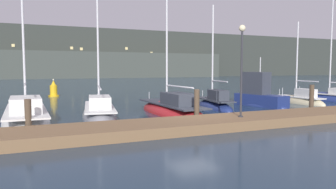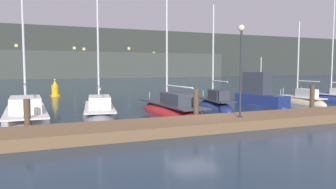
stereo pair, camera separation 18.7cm
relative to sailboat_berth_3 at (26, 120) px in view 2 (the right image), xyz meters
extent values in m
plane|color=#1E3347|center=(8.21, -2.96, -0.17)|extent=(400.00, 400.00, 0.00)
cube|color=brown|center=(8.21, -4.98, 0.05)|extent=(41.22, 2.80, 0.45)
cylinder|color=#4C3D2D|center=(0.08, -3.33, 0.60)|extent=(0.28, 0.28, 1.54)
cylinder|color=#4C3D2D|center=(8.21, -3.33, 0.70)|extent=(0.28, 0.28, 1.74)
cylinder|color=#4C3D2D|center=(16.35, -3.33, 0.74)|extent=(0.28, 0.28, 1.82)
ellipsoid|color=white|center=(0.00, 0.10, -0.17)|extent=(2.35, 8.35, 1.16)
cube|color=silver|center=(0.00, 0.10, 0.49)|extent=(1.98, 7.01, 0.08)
cube|color=silver|center=(0.00, -0.90, 0.90)|extent=(1.41, 2.67, 0.73)
cylinder|color=silver|center=(0.00, 0.77, 5.92)|extent=(0.12, 0.12, 10.86)
cylinder|color=silver|center=(0.00, -0.82, 1.85)|extent=(0.10, 3.18, 0.09)
cylinder|color=silver|center=(-0.01, 3.94, 0.74)|extent=(0.04, 0.04, 0.50)
ellipsoid|color=gray|center=(4.03, 1.15, -0.17)|extent=(3.26, 7.80, 1.48)
cube|color=silver|center=(4.03, 1.15, 0.38)|extent=(2.74, 6.55, 0.08)
cube|color=silver|center=(3.88, 0.26, 0.75)|extent=(1.59, 2.59, 0.66)
cylinder|color=silver|center=(4.14, 1.75, 5.78)|extent=(0.12, 0.12, 10.80)
cylinder|color=silver|center=(3.83, -0.02, 1.59)|extent=(0.72, 3.55, 0.09)
cylinder|color=silver|center=(4.65, 4.58, 0.63)|extent=(0.04, 0.04, 0.50)
ellipsoid|color=red|center=(8.28, 0.08, -0.17)|extent=(2.22, 8.08, 1.51)
cube|color=#333842|center=(8.28, 0.08, 0.46)|extent=(1.87, 6.79, 0.08)
cube|color=#333842|center=(8.30, -0.88, 0.85)|extent=(1.29, 2.60, 0.70)
cylinder|color=silver|center=(8.26, 0.73, 5.11)|extent=(0.12, 0.12, 9.28)
cylinder|color=silver|center=(8.30, -0.99, 1.59)|extent=(0.16, 3.44, 0.09)
cylinder|color=silver|center=(8.20, 3.78, 0.71)|extent=(0.04, 0.04, 0.50)
ellipsoid|color=navy|center=(12.46, 1.79, -0.17)|extent=(2.44, 5.54, 1.13)
cube|color=#333842|center=(12.46, 1.79, 0.42)|extent=(2.05, 4.65, 0.08)
cube|color=#333842|center=(12.36, 1.15, 0.81)|extent=(1.21, 1.85, 0.69)
cylinder|color=silver|center=(12.53, 2.21, 3.81)|extent=(0.12, 0.12, 6.77)
cylinder|color=silver|center=(12.32, 0.93, 1.77)|extent=(0.52, 2.59, 0.09)
cylinder|color=silver|center=(12.87, 4.22, 0.67)|extent=(0.04, 0.04, 0.50)
ellipsoid|color=navy|center=(16.19, 1.29, -0.17)|extent=(2.21, 4.82, 0.96)
cube|color=navy|center=(16.19, 1.29, 0.27)|extent=(2.02, 4.34, 0.89)
cube|color=#333842|center=(16.12, 1.75, 1.55)|extent=(1.32, 2.18, 1.68)
cube|color=black|center=(15.97, 2.66, 1.80)|extent=(0.92, 0.45, 0.74)
cylinder|color=silver|center=(16.18, 1.38, 2.94)|extent=(0.07, 0.07, 1.10)
cylinder|color=silver|center=(16.51, -0.63, 1.01)|extent=(0.04, 0.04, 0.60)
ellipsoid|color=beige|center=(20.45, 1.63, -0.17)|extent=(1.38, 5.04, 1.33)
cube|color=silver|center=(20.45, 1.63, 0.34)|extent=(1.16, 4.23, 0.08)
cube|color=silver|center=(20.44, 1.02, 0.71)|extent=(0.82, 1.61, 0.66)
cylinder|color=silver|center=(20.45, 2.03, 3.39)|extent=(0.12, 0.12, 6.10)
cylinder|color=silver|center=(20.44, 0.94, 1.65)|extent=(0.10, 2.19, 0.09)
cylinder|color=silver|center=(20.45, 3.94, 0.59)|extent=(0.04, 0.04, 0.50)
cylinder|color=silver|center=(24.53, 2.24, 5.24)|extent=(0.12, 0.12, 9.61)
cylinder|color=silver|center=(24.15, 5.27, 0.69)|extent=(0.04, 0.04, 0.50)
cylinder|color=gold|center=(2.64, 16.34, -0.09)|extent=(1.05, 1.05, 0.16)
cylinder|color=gold|center=(2.64, 16.34, 0.48)|extent=(0.70, 0.70, 0.98)
cone|color=gold|center=(2.64, 16.34, 1.22)|extent=(0.49, 0.49, 0.50)
sphere|color=#F9EAB7|center=(2.64, 16.34, 1.52)|extent=(0.16, 0.16, 0.16)
cylinder|color=#2D2D33|center=(9.67, -5.16, 0.31)|extent=(0.24, 0.24, 0.06)
cylinder|color=#2D2D33|center=(9.67, -5.16, 2.39)|extent=(0.10, 0.10, 4.12)
sphere|color=#F9EAB7|center=(9.67, -5.16, 4.59)|extent=(0.32, 0.32, 0.32)
cube|color=#333833|center=(8.21, 89.86, 7.39)|extent=(240.00, 16.00, 15.13)
cube|color=#F4DB8C|center=(29.68, 81.81, 8.91)|extent=(0.80, 0.10, 0.80)
cube|color=#F4DB8C|center=(38.09, 81.81, 7.60)|extent=(0.80, 0.10, 0.80)
cube|color=#F4DB8C|center=(15.80, 81.81, 8.43)|extent=(0.80, 0.10, 0.80)
cube|color=#F4DB8C|center=(-2.56, 81.81, 8.96)|extent=(0.80, 0.10, 0.80)
cube|color=#F4DB8C|center=(13.00, 81.81, 8.64)|extent=(0.80, 0.10, 0.80)
cube|color=#F4DB8C|center=(48.52, 81.81, 3.82)|extent=(0.80, 0.10, 0.80)
cube|color=#F4DB8C|center=(43.17, 81.81, 3.24)|extent=(0.80, 0.10, 0.80)
cube|color=#F4DB8C|center=(35.88, 81.81, 5.05)|extent=(0.80, 0.10, 0.80)
cube|color=#F4DB8C|center=(34.19, 81.81, 2.25)|extent=(0.80, 0.10, 0.80)
camera|label=1|loc=(-0.02, -18.31, 2.66)|focal=35.00mm
camera|label=2|loc=(0.16, -18.38, 2.66)|focal=35.00mm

